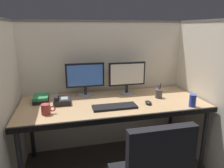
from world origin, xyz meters
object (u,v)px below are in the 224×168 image
(pen_cup, at_px, (159,94))
(coffee_mug, at_px, (46,109))
(monitor_right, at_px, (127,76))
(keyboard_main, at_px, (115,107))
(desk, at_px, (113,107))
(computer_mouse, at_px, (148,103))
(monitor_left, at_px, (85,77))
(book_stack, at_px, (41,99))
(soda_can, at_px, (193,101))
(desk_phone, at_px, (61,100))

(pen_cup, bearing_deg, coffee_mug, -171.39)
(monitor_right, height_order, keyboard_main, monitor_right)
(pen_cup, bearing_deg, desk, -177.95)
(computer_mouse, bearing_deg, keyboard_main, -177.39)
(monitor_left, bearing_deg, computer_mouse, -36.14)
(computer_mouse, relative_size, book_stack, 0.45)
(desk, height_order, coffee_mug, coffee_mug)
(soda_can, distance_m, desk_phone, 1.31)
(book_stack, height_order, pen_cup, pen_cup)
(desk, relative_size, book_stack, 8.81)
(keyboard_main, relative_size, desk_phone, 2.26)
(keyboard_main, xyz_separation_m, desk_phone, (-0.50, 0.24, 0.02))
(keyboard_main, bearing_deg, monitor_right, 58.25)
(desk, distance_m, coffee_mug, 0.69)
(book_stack, xyz_separation_m, desk_phone, (0.21, -0.11, 0.00))
(computer_mouse, bearing_deg, soda_can, -22.35)
(computer_mouse, distance_m, book_stack, 1.12)
(monitor_right, bearing_deg, pen_cup, -37.03)
(monitor_right, bearing_deg, desk, -132.20)
(monitor_left, relative_size, desk_phone, 2.26)
(monitor_right, height_order, computer_mouse, monitor_right)
(soda_can, height_order, book_stack, soda_can)
(computer_mouse, distance_m, desk_phone, 0.89)
(desk, distance_m, keyboard_main, 0.17)
(book_stack, distance_m, desk_phone, 0.24)
(desk, bearing_deg, desk_phone, 170.55)
(monitor_right, distance_m, book_stack, 0.98)
(desk, xyz_separation_m, monitor_left, (-0.26, 0.29, 0.27))
(monitor_right, xyz_separation_m, pen_cup, (0.30, -0.23, -0.17))
(soda_can, height_order, desk_phone, soda_can)
(monitor_right, relative_size, book_stack, 1.99)
(monitor_left, relative_size, monitor_right, 1.00)
(monitor_left, bearing_deg, desk, -48.56)
(monitor_right, distance_m, computer_mouse, 0.45)
(keyboard_main, relative_size, pen_cup, 2.58)
(computer_mouse, height_order, pen_cup, pen_cup)
(desk_phone, bearing_deg, soda_can, -17.25)
(computer_mouse, distance_m, coffee_mug, 0.99)
(desk, relative_size, monitor_right, 4.42)
(desk_phone, bearing_deg, keyboard_main, -25.88)
(computer_mouse, relative_size, desk_phone, 0.51)
(computer_mouse, distance_m, pen_cup, 0.25)
(monitor_left, height_order, keyboard_main, monitor_left)
(desk, relative_size, monitor_left, 4.42)
(desk, relative_size, computer_mouse, 19.79)
(pen_cup, bearing_deg, keyboard_main, -162.35)
(soda_can, distance_m, book_stack, 1.54)
(desk, bearing_deg, pen_cup, 2.05)
(coffee_mug, height_order, desk_phone, coffee_mug)
(soda_can, relative_size, pen_cup, 0.73)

